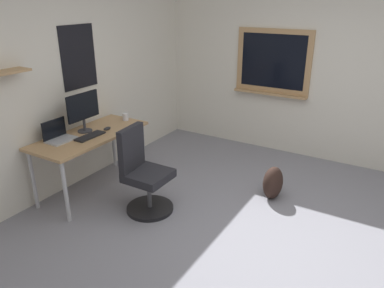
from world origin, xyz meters
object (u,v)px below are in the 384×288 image
object	(u,v)px
monitor_primary	(83,110)
keyboard	(90,136)
office_chair	(144,176)
computer_mouse	(107,129)
coffee_mug	(126,117)
backpack	(273,183)
desk	(90,140)
laptop	(58,135)

from	to	relation	value
monitor_primary	keyboard	xyz separation A→B (m)	(-0.11, -0.18, -0.26)
office_chair	computer_mouse	size ratio (longest dim) A/B	9.13
coffee_mug	backpack	bearing A→B (deg)	-80.37
monitor_primary	keyboard	distance (m)	0.33
desk	keyboard	size ratio (longest dim) A/B	3.82
desk	office_chair	xyz separation A→B (m)	(-0.04, -0.80, -0.25)
computer_mouse	backpack	xyz separation A→B (m)	(0.72, -1.86, -0.55)
office_chair	coffee_mug	bearing A→B (deg)	50.05
keyboard	coffee_mug	xyz separation A→B (m)	(0.68, 0.05, 0.04)
office_chair	computer_mouse	bearing A→B (deg)	71.06
coffee_mug	backpack	world-z (taller)	coffee_mug
computer_mouse	backpack	bearing A→B (deg)	-68.78
computer_mouse	laptop	bearing A→B (deg)	156.55
desk	laptop	world-z (taller)	laptop
backpack	computer_mouse	bearing A→B (deg)	111.22
monitor_primary	backpack	bearing A→B (deg)	-66.29
keyboard	backpack	distance (m)	2.18
desk	backpack	xyz separation A→B (m)	(0.93, -1.94, -0.46)
office_chair	backpack	world-z (taller)	office_chair
office_chair	coffee_mug	world-z (taller)	office_chair
monitor_primary	laptop	bearing A→B (deg)	172.23
desk	backpack	distance (m)	2.20
monitor_primary	coffee_mug	xyz separation A→B (m)	(0.57, -0.13, -0.22)
computer_mouse	backpack	world-z (taller)	computer_mouse
laptop	backpack	size ratio (longest dim) A/B	0.79
desk	coffee_mug	bearing A→B (deg)	-2.72
keyboard	computer_mouse	bearing A→B (deg)	0.00
office_chair	laptop	size ratio (longest dim) A/B	3.06
coffee_mug	desk	bearing A→B (deg)	177.28
laptop	coffee_mug	bearing A→B (deg)	-10.94
office_chair	computer_mouse	xyz separation A→B (m)	(0.25, 0.72, 0.34)
backpack	desk	bearing A→B (deg)	115.67
keyboard	coffee_mug	bearing A→B (deg)	4.22
keyboard	computer_mouse	xyz separation A→B (m)	(0.28, 0.00, 0.01)
desk	computer_mouse	world-z (taller)	computer_mouse
laptop	keyboard	bearing A→B (deg)	-42.76
computer_mouse	coffee_mug	bearing A→B (deg)	7.18
laptop	keyboard	size ratio (longest dim) A/B	0.84
laptop	computer_mouse	xyz separation A→B (m)	(0.53, -0.23, -0.04)
desk	keyboard	xyz separation A→B (m)	(-0.07, -0.08, 0.08)
keyboard	backpack	bearing A→B (deg)	-61.67
laptop	coffee_mug	xyz separation A→B (m)	(0.92, -0.18, -0.01)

